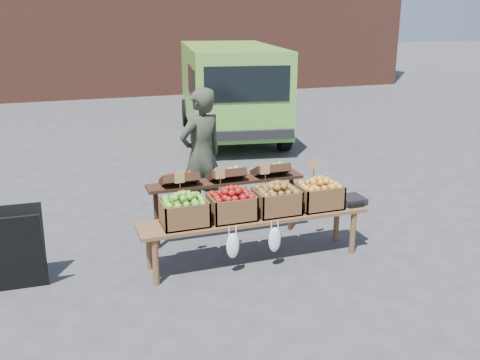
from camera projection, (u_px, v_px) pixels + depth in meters
name	position (u px, v px, depth m)	size (l,w,h in m)	color
ground	(181.00, 261.00, 6.31)	(80.00, 80.00, 0.00)	#404042
delivery_van	(230.00, 92.00, 12.30)	(2.14, 4.67, 2.09)	#62A739
vendor	(201.00, 156.00, 7.31)	(0.68, 0.45, 1.87)	#323828
chalkboard_sign	(15.00, 250.00, 5.56)	(0.59, 0.33, 0.90)	black
back_table	(226.00, 201.00, 6.79)	(2.10, 0.44, 1.04)	black
display_bench	(254.00, 238.00, 6.24)	(2.70, 0.56, 0.57)	brown
crate_golden_apples	(184.00, 213.00, 5.86)	(0.50, 0.40, 0.28)	#439127
crate_russet_pears	(232.00, 207.00, 6.03)	(0.50, 0.40, 0.28)	maroon
crate_red_apples	(277.00, 201.00, 6.20)	(0.50, 0.40, 0.28)	brown
crate_green_apples	(319.00, 196.00, 6.38)	(0.50, 0.40, 0.28)	gold
weighing_scale	(350.00, 200.00, 6.54)	(0.34, 0.30, 0.08)	black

